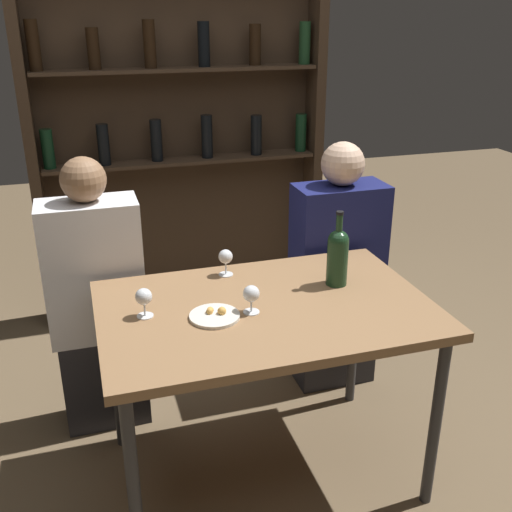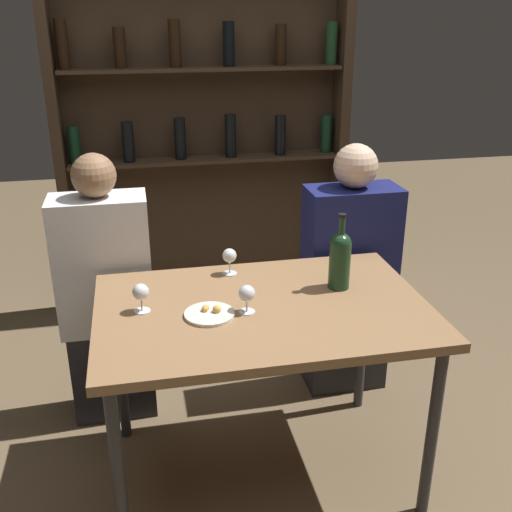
% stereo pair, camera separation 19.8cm
% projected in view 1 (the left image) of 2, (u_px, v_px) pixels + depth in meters
% --- Properties ---
extents(ground_plane, '(10.00, 10.00, 0.00)m').
position_uv_depth(ground_plane, '(264.00, 469.00, 2.52)').
color(ground_plane, brown).
extents(dining_table, '(1.23, 0.81, 0.77)m').
position_uv_depth(dining_table, '(265.00, 322.00, 2.25)').
color(dining_table, olive).
rests_on(dining_table, ground_plane).
extents(wine_rack_wall, '(1.74, 0.21, 2.25)m').
position_uv_depth(wine_rack_wall, '(179.00, 121.00, 3.54)').
color(wine_rack_wall, '#38281C').
rests_on(wine_rack_wall, ground_plane).
extents(wine_bottle, '(0.08, 0.08, 0.30)m').
position_uv_depth(wine_bottle, '(338.00, 255.00, 2.34)').
color(wine_bottle, '#19381E').
rests_on(wine_bottle, dining_table).
extents(wine_glass_0, '(0.06, 0.06, 0.11)m').
position_uv_depth(wine_glass_0, '(226.00, 258.00, 2.44)').
color(wine_glass_0, silver).
rests_on(wine_glass_0, dining_table).
extents(wine_glass_1, '(0.06, 0.06, 0.11)m').
position_uv_depth(wine_glass_1, '(251.00, 295.00, 2.14)').
color(wine_glass_1, silver).
rests_on(wine_glass_1, dining_table).
extents(wine_glass_2, '(0.06, 0.06, 0.11)m').
position_uv_depth(wine_glass_2, '(144.00, 298.00, 2.11)').
color(wine_glass_2, silver).
rests_on(wine_glass_2, dining_table).
extents(food_plate_0, '(0.18, 0.18, 0.04)m').
position_uv_depth(food_plate_0, '(215.00, 315.00, 2.13)').
color(food_plate_0, silver).
rests_on(food_plate_0, dining_table).
extents(seated_person_left, '(0.41, 0.22, 1.25)m').
position_uv_depth(seated_person_left, '(98.00, 306.00, 2.62)').
color(seated_person_left, '#26262B').
rests_on(seated_person_left, ground_plane).
extents(seated_person_right, '(0.43, 0.22, 1.24)m').
position_uv_depth(seated_person_right, '(337.00, 276.00, 2.93)').
color(seated_person_right, '#26262B').
rests_on(seated_person_right, ground_plane).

